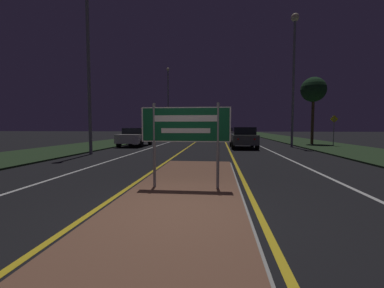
# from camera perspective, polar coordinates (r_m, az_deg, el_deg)

# --- Properties ---
(ground_plane) EXTENTS (160.00, 160.00, 0.00)m
(ground_plane) POSITION_cam_1_polar(r_m,az_deg,el_deg) (4.76, -4.07, -15.50)
(ground_plane) COLOR black
(median_island) EXTENTS (2.67, 9.65, 0.10)m
(median_island) POSITION_cam_1_polar(r_m,az_deg,el_deg) (6.37, -1.39, -10.10)
(median_island) COLOR #999993
(median_island) RESTS_ON ground_plane
(verge_left) EXTENTS (5.00, 100.00, 0.08)m
(verge_left) POSITION_cam_1_polar(r_m,az_deg,el_deg) (26.54, -16.97, 0.38)
(verge_left) COLOR #23381E
(verge_left) RESTS_ON ground_plane
(verge_right) EXTENTS (5.00, 100.00, 0.08)m
(verge_right) POSITION_cam_1_polar(r_m,az_deg,el_deg) (25.98, 25.43, 0.10)
(verge_right) COLOR #23381E
(verge_right) RESTS_ON ground_plane
(centre_line_yellow_left) EXTENTS (0.12, 70.00, 0.01)m
(centre_line_yellow_left) POSITION_cam_1_polar(r_m,az_deg,el_deg) (29.56, 1.35, 0.81)
(centre_line_yellow_left) COLOR gold
(centre_line_yellow_left) RESTS_ON ground_plane
(centre_line_yellow_right) EXTENTS (0.12, 70.00, 0.01)m
(centre_line_yellow_right) POSITION_cam_1_polar(r_m,az_deg,el_deg) (29.48, 7.27, 0.77)
(centre_line_yellow_right) COLOR gold
(centre_line_yellow_right) RESTS_ON ground_plane
(lane_line_white_left) EXTENTS (0.12, 70.00, 0.01)m
(lane_line_white_left) POSITION_cam_1_polar(r_m,az_deg,el_deg) (29.89, -3.77, 0.84)
(lane_line_white_left) COLOR silver
(lane_line_white_left) RESTS_ON ground_plane
(lane_line_white_right) EXTENTS (0.12, 70.00, 0.01)m
(lane_line_white_right) POSITION_cam_1_polar(r_m,az_deg,el_deg) (29.67, 12.44, 0.73)
(lane_line_white_right) COLOR silver
(lane_line_white_right) RESTS_ON ground_plane
(edge_line_white_left) EXTENTS (0.10, 70.00, 0.01)m
(edge_line_white_left) POSITION_cam_1_polar(r_m,az_deg,el_deg) (30.53, -9.33, 0.86)
(edge_line_white_left) COLOR silver
(edge_line_white_left) RESTS_ON ground_plane
(edge_line_white_right) EXTENTS (0.10, 70.00, 0.01)m
(edge_line_white_right) POSITION_cam_1_polar(r_m,az_deg,el_deg) (30.16, 18.11, 0.68)
(edge_line_white_right) COLOR silver
(edge_line_white_right) RESTS_ON ground_plane
(highway_sign) EXTENTS (2.15, 0.07, 2.05)m
(highway_sign) POSITION_cam_1_polar(r_m,az_deg,el_deg) (6.18, -1.42, 3.53)
(highway_sign) COLOR gray
(highway_sign) RESTS_ON median_island
(streetlight_left_near) EXTENTS (0.45, 0.45, 11.24)m
(streetlight_left_near) POSITION_cam_1_polar(r_m,az_deg,el_deg) (16.51, -22.14, 21.14)
(streetlight_left_near) COLOR gray
(streetlight_left_near) RESTS_ON ground_plane
(streetlight_left_far) EXTENTS (0.44, 0.44, 10.15)m
(streetlight_left_far) POSITION_cam_1_polar(r_m,az_deg,el_deg) (38.37, -5.33, 10.44)
(streetlight_left_far) COLOR gray
(streetlight_left_far) RESTS_ON ground_plane
(streetlight_right_near) EXTENTS (0.60, 0.60, 10.05)m
(streetlight_right_near) POSITION_cam_1_polar(r_m,az_deg,el_deg) (21.86, 21.73, 17.42)
(streetlight_right_near) COLOR gray
(streetlight_right_near) RESTS_ON ground_plane
(car_receding_0) EXTENTS (1.86, 4.18, 1.54)m
(car_receding_0) POSITION_cam_1_polar(r_m,az_deg,el_deg) (19.22, 11.35, 1.49)
(car_receding_0) COLOR #4C514C
(car_receding_0) RESTS_ON ground_plane
(car_receding_1) EXTENTS (2.04, 4.73, 1.45)m
(car_receding_1) POSITION_cam_1_polar(r_m,az_deg,el_deg) (31.50, 8.98, 2.38)
(car_receding_1) COLOR silver
(car_receding_1) RESTS_ON ground_plane
(car_approaching_0) EXTENTS (1.97, 4.24, 1.47)m
(car_approaching_0) POSITION_cam_1_polar(r_m,az_deg,el_deg) (21.36, -12.45, 1.62)
(car_approaching_0) COLOR silver
(car_approaching_0) RESTS_ON ground_plane
(car_approaching_1) EXTENTS (1.97, 4.61, 1.44)m
(car_approaching_1) POSITION_cam_1_polar(r_m,az_deg,el_deg) (33.18, -5.46, 2.45)
(car_approaching_1) COLOR black
(car_approaching_1) RESTS_ON ground_plane
(warning_sign) EXTENTS (0.60, 0.06, 2.39)m
(warning_sign) POSITION_cam_1_polar(r_m,az_deg,el_deg) (22.85, 29.00, 3.24)
(warning_sign) COLOR gray
(warning_sign) RESTS_ON verge_right
(roadside_palm_right) EXTENTS (2.11, 2.11, 5.74)m
(roadside_palm_right) POSITION_cam_1_polar(r_m,az_deg,el_deg) (24.76, 25.39, 10.74)
(roadside_palm_right) COLOR #4C3823
(roadside_palm_right) RESTS_ON verge_right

